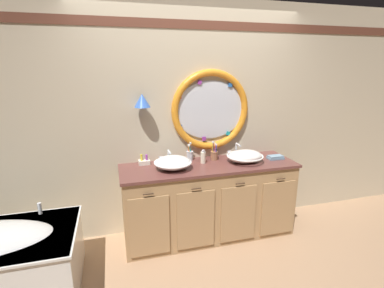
{
  "coord_description": "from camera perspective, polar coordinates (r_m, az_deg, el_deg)",
  "views": [
    {
      "loc": [
        -0.87,
        -2.56,
        1.9
      ],
      "look_at": [
        -0.08,
        0.25,
        1.11
      ],
      "focal_mm": 26.96,
      "sensor_mm": 36.0,
      "label": 1
    }
  ],
  "objects": [
    {
      "name": "folded_hand_towel",
      "position": [
        3.48,
        16.18,
        -2.54
      ],
      "size": [
        0.18,
        0.11,
        0.04
      ],
      "color": "#7593A8",
      "rests_on": "vanity_counter"
    },
    {
      "name": "faucet_set_left",
      "position": [
        3.24,
        -4.65,
        -2.59
      ],
      "size": [
        0.22,
        0.13,
        0.14
      ],
      "color": "silver",
      "rests_on": "vanity_counter"
    },
    {
      "name": "ground_plane",
      "position": [
        3.31,
        2.67,
        -19.91
      ],
      "size": [
        14.0,
        14.0,
        0.0
      ],
      "primitive_type": "plane",
      "color": "tan"
    },
    {
      "name": "soap_dispenser",
      "position": [
        3.19,
        2.21,
        -2.6
      ],
      "size": [
        0.06,
        0.06,
        0.16
      ],
      "color": "#EFE5C6",
      "rests_on": "vanity_counter"
    },
    {
      "name": "faucet_set_right",
      "position": [
        3.48,
        8.78,
        -1.34
      ],
      "size": [
        0.23,
        0.14,
        0.16
      ],
      "color": "silver",
      "rests_on": "vanity_counter"
    },
    {
      "name": "vanity_counter",
      "position": [
        3.33,
        3.32,
        -11.0
      ],
      "size": [
        1.93,
        0.61,
        0.86
      ],
      "color": "tan",
      "rests_on": "ground_plane"
    },
    {
      "name": "sink_basin_left",
      "position": [
        3.02,
        -3.81,
        -3.67
      ],
      "size": [
        0.4,
        0.4,
        0.14
      ],
      "color": "white",
      "rests_on": "vanity_counter"
    },
    {
      "name": "back_wall_assembly",
      "position": [
        3.32,
        -0.05,
        4.95
      ],
      "size": [
        6.4,
        0.26,
        2.6
      ],
      "color": "beige",
      "rests_on": "ground_plane"
    },
    {
      "name": "toiletry_basket",
      "position": [
        3.2,
        -9.44,
        -3.46
      ],
      "size": [
        0.12,
        0.09,
        0.12
      ],
      "color": "beige",
      "rests_on": "vanity_counter"
    },
    {
      "name": "sink_basin_right",
      "position": [
        3.28,
        10.43,
        -2.37
      ],
      "size": [
        0.41,
        0.41,
        0.14
      ],
      "color": "white",
      "rests_on": "vanity_counter"
    },
    {
      "name": "toothbrush_holder_left",
      "position": [
        3.29,
        -0.45,
        -2.2
      ],
      "size": [
        0.08,
        0.08,
        0.21
      ],
      "color": "silver",
      "rests_on": "vanity_counter"
    },
    {
      "name": "toothbrush_holder_right",
      "position": [
        3.31,
        4.42,
        -2.13
      ],
      "size": [
        0.09,
        0.09,
        0.22
      ],
      "color": "#996647",
      "rests_on": "vanity_counter"
    }
  ]
}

